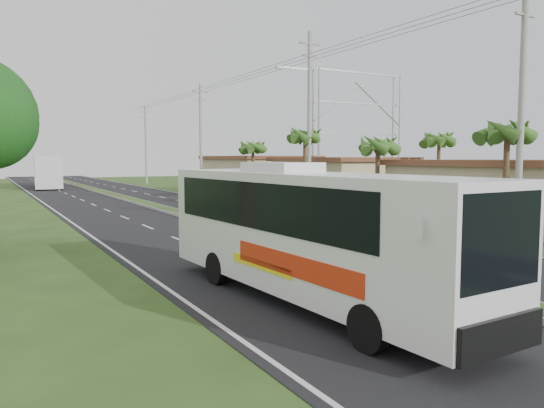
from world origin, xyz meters
TOP-DOWN VIEW (x-y plane):
  - ground at (0.00, 0.00)m, footprint 180.00×180.00m
  - road_asphalt at (0.00, 20.00)m, footprint 14.00×160.00m
  - median_strip at (0.00, 20.00)m, footprint 1.20×160.00m
  - lane_edge_left at (-6.70, 20.00)m, footprint 0.12×160.00m
  - lane_edge_right at (6.70, 20.00)m, footprint 0.12×160.00m
  - shop_near at (14.00, 6.00)m, footprint 8.60×12.60m
  - shop_mid at (14.00, 22.00)m, footprint 7.60×10.60m
  - shop_far at (14.00, 36.00)m, footprint 8.60×11.60m
  - palm_verge_a at (9.00, 3.00)m, footprint 2.40×2.40m
  - palm_verge_b at (9.40, 12.00)m, footprint 2.40×2.40m
  - palm_verge_c at (8.80, 19.00)m, footprint 2.40×2.40m
  - palm_verge_d at (9.30, 28.00)m, footprint 2.40×2.40m
  - palm_behind_shop at (17.50, 15.00)m, footprint 2.40×2.40m
  - utility_pole_a at (8.50, 2.00)m, footprint 1.60×0.28m
  - utility_pole_b at (8.47, 18.00)m, footprint 3.20×0.28m
  - utility_pole_c at (8.50, 38.00)m, footprint 1.60×0.28m
  - utility_pole_d at (8.50, 58.00)m, footprint 1.60×0.28m
  - billboard_lattice at (22.00, 30.00)m, footprint 10.18×1.18m
  - coach_bus_main at (-4.08, -1.22)m, footprint 2.88×10.99m
  - coach_bus_far at (-3.92, 56.97)m, footprint 3.87×13.33m
  - motorcyclist at (-0.26, 3.23)m, footprint 1.98×1.09m

SIDE VIEW (x-z plane):
  - ground at x=0.00m, z-range 0.00..0.00m
  - lane_edge_left at x=-6.70m, z-range 0.00..0.00m
  - lane_edge_right at x=6.70m, z-range 0.00..0.00m
  - road_asphalt at x=0.00m, z-range 0.00..0.02m
  - median_strip at x=0.00m, z-range 0.01..0.20m
  - motorcyclist at x=-0.26m, z-range -0.32..1.82m
  - shop_near at x=14.00m, z-range 0.02..3.54m
  - shop_mid at x=14.00m, z-range 0.02..3.69m
  - shop_far at x=14.00m, z-range 0.02..3.84m
  - coach_bus_main at x=-4.08m, z-range 0.18..3.69m
  - coach_bus_far at x=-3.92m, z-range 0.26..4.09m
  - palm_verge_b at x=9.40m, z-range 1.83..6.88m
  - palm_verge_d at x=9.30m, z-range 1.92..7.17m
  - palm_verge_a at x=9.00m, z-range 2.02..7.47m
  - palm_behind_shop at x=17.50m, z-range 2.11..7.76m
  - palm_verge_c at x=8.80m, z-range 2.20..8.05m
  - utility_pole_d at x=8.50m, z-range 0.17..10.67m
  - utility_pole_a at x=8.50m, z-range 0.17..11.17m
  - utility_pole_c at x=8.50m, z-range 0.17..11.17m
  - utility_pole_b at x=8.47m, z-range 0.26..12.26m
  - billboard_lattice at x=22.00m, z-range 0.79..12.86m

